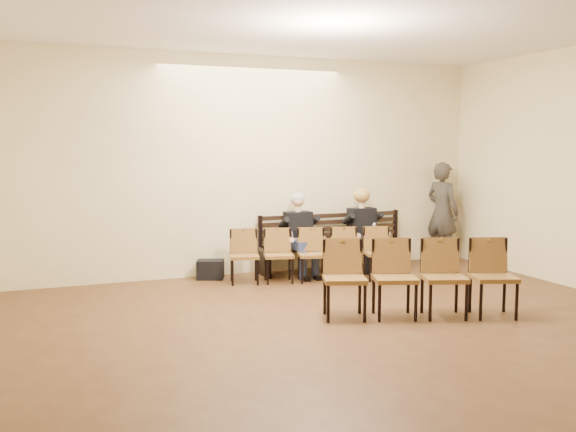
# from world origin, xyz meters

# --- Properties ---
(ground) EXTENTS (10.00, 10.00, 0.00)m
(ground) POSITION_xyz_m (0.00, 0.00, 0.00)
(ground) COLOR brown
(ground) RESTS_ON ground
(room_walls) EXTENTS (8.02, 10.01, 3.51)m
(room_walls) POSITION_xyz_m (0.00, 0.79, 2.54)
(room_walls) COLOR #FCEFB5
(room_walls) RESTS_ON ground
(bench) EXTENTS (2.60, 0.90, 0.45)m
(bench) POSITION_xyz_m (1.34, 4.65, 0.23)
(bench) COLOR black
(bench) RESTS_ON ground
(seated_man) EXTENTS (0.53, 0.74, 1.28)m
(seated_man) POSITION_xyz_m (0.65, 4.53, 0.64)
(seated_man) COLOR black
(seated_man) RESTS_ON ground
(seated_woman) EXTENTS (0.55, 0.76, 1.28)m
(seated_woman) POSITION_xyz_m (1.81, 4.53, 0.64)
(seated_woman) COLOR black
(seated_woman) RESTS_ON ground
(laptop) EXTENTS (0.41, 0.34, 0.26)m
(laptop) POSITION_xyz_m (0.67, 4.36, 0.58)
(laptop) COLOR silver
(laptop) RESTS_ON bench
(water_bottle) EXTENTS (0.08, 0.08, 0.23)m
(water_bottle) POSITION_xyz_m (1.88, 4.32, 0.57)
(water_bottle) COLOR silver
(water_bottle) RESTS_ON bench
(bag) EXTENTS (0.48, 0.41, 0.30)m
(bag) POSITION_xyz_m (-0.79, 4.75, 0.15)
(bag) COLOR black
(bag) RESTS_ON ground
(passerby) EXTENTS (0.71, 0.87, 2.05)m
(passerby) POSITION_xyz_m (3.50, 4.75, 1.02)
(passerby) COLOR #35322C
(passerby) RESTS_ON ground
(chair_row_front) EXTENTS (2.56, 1.06, 0.82)m
(chair_row_front) POSITION_xyz_m (0.63, 4.00, 0.41)
(chair_row_front) COLOR brown
(chair_row_front) RESTS_ON ground
(chair_row_back) EXTENTS (2.36, 1.25, 0.95)m
(chair_row_back) POSITION_xyz_m (0.99, 1.64, 0.48)
(chair_row_back) COLOR brown
(chair_row_back) RESTS_ON ground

